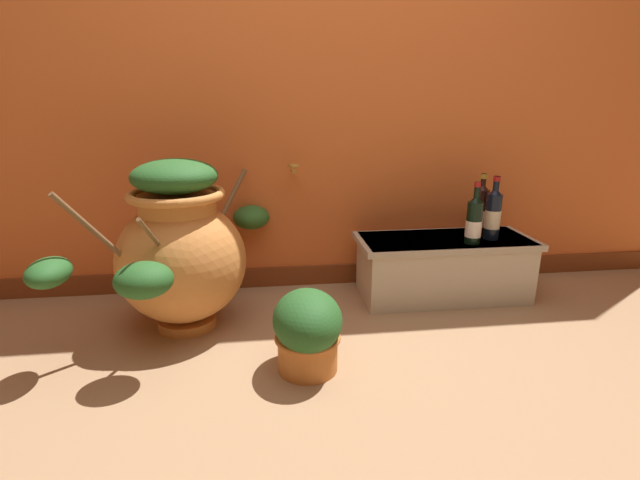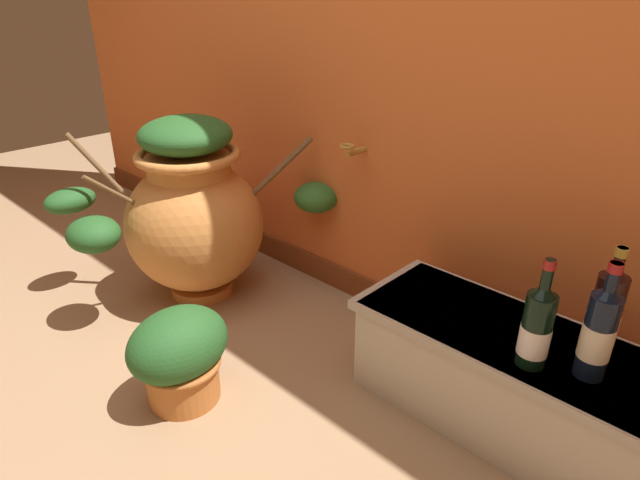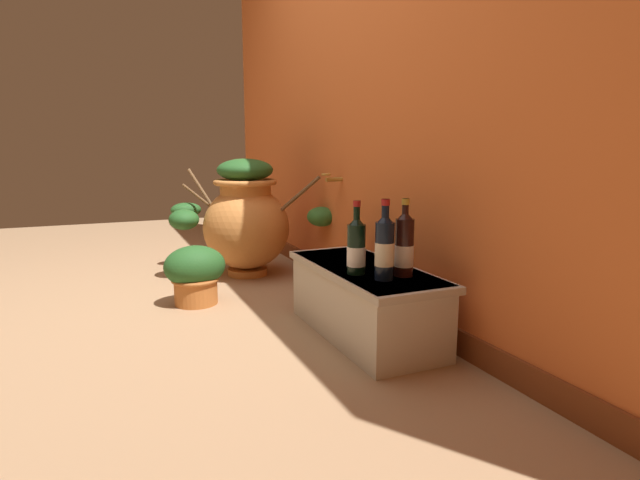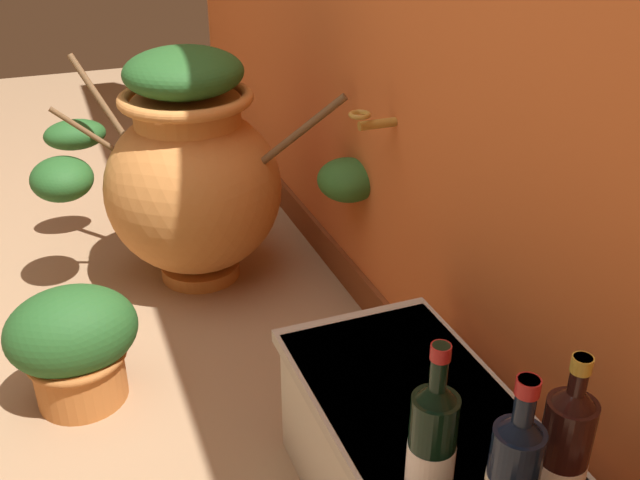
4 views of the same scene
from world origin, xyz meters
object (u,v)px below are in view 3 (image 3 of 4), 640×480
(terracotta_urn, at_px, (245,220))
(wine_bottle_left, at_px, (404,245))
(wine_bottle_middle, at_px, (356,246))
(potted_shrub, at_px, (195,273))
(wine_bottle_right, at_px, (385,246))

(terracotta_urn, height_order, wine_bottle_left, terracotta_urn)
(terracotta_urn, distance_m, wine_bottle_middle, 1.37)
(terracotta_urn, relative_size, potted_shrub, 3.00)
(terracotta_urn, bearing_deg, wine_bottle_middle, 3.82)
(wine_bottle_left, bearing_deg, wine_bottle_right, -80.33)
(wine_bottle_middle, bearing_deg, potted_shrub, -149.44)
(wine_bottle_right, bearing_deg, terracotta_urn, -174.28)
(wine_bottle_middle, relative_size, wine_bottle_right, 0.95)
(wine_bottle_middle, height_order, wine_bottle_right, wine_bottle_right)
(terracotta_urn, distance_m, potted_shrub, 0.69)
(potted_shrub, bearing_deg, terracotta_urn, 140.57)
(wine_bottle_right, bearing_deg, wine_bottle_middle, -154.93)
(terracotta_urn, height_order, wine_bottle_middle, terracotta_urn)
(wine_bottle_middle, xyz_separation_m, potted_shrub, (-0.86, -0.51, -0.26))
(wine_bottle_left, height_order, wine_bottle_middle, wine_bottle_left)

